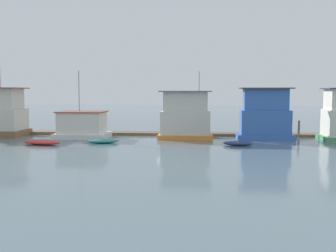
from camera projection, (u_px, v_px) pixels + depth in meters
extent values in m
plane|color=slate|center=(169.00, 138.00, 40.50)|extent=(200.00, 200.00, 0.00)
cube|color=brown|center=(171.00, 134.00, 43.44)|extent=(51.00, 2.15, 0.30)
cube|color=brown|center=(0.00, 133.00, 42.62)|extent=(5.87, 4.09, 0.69)
cylinder|color=#B2B2B7|center=(0.00, 74.00, 41.99)|extent=(0.12, 0.12, 3.02)
cube|color=white|center=(83.00, 135.00, 40.81)|extent=(5.53, 4.19, 0.52)
cube|color=silver|center=(82.00, 123.00, 40.68)|extent=(4.66, 3.32, 2.25)
cube|color=brown|center=(82.00, 112.00, 40.57)|extent=(4.96, 3.62, 0.12)
cylinder|color=#B2B2B7|center=(79.00, 91.00, 40.40)|extent=(0.12, 0.12, 4.37)
cube|color=orange|center=(186.00, 136.00, 40.14)|extent=(5.76, 3.27, 0.47)
cube|color=beige|center=(186.00, 123.00, 40.01)|extent=(5.22, 2.73, 2.44)
cube|color=beige|center=(186.00, 102.00, 39.80)|extent=(4.63, 2.14, 2.07)
cube|color=slate|center=(186.00, 91.00, 39.70)|extent=(5.52, 3.03, 0.12)
cylinder|color=#B2B2B7|center=(199.00, 81.00, 39.48)|extent=(0.12, 0.12, 2.04)
cube|color=#3866B7|center=(265.00, 137.00, 39.64)|extent=(5.80, 3.30, 0.53)
cube|color=#3866B7|center=(265.00, 122.00, 39.51)|extent=(5.09, 2.58, 2.53)
cube|color=#3866B7|center=(265.00, 100.00, 39.29)|extent=(4.53, 2.02, 2.25)
cube|color=#38383D|center=(266.00, 88.00, 39.18)|extent=(5.39, 2.88, 0.12)
ellipsoid|color=red|center=(42.00, 142.00, 35.48)|extent=(4.18, 2.33, 0.48)
cube|color=#997F60|center=(42.00, 140.00, 35.46)|extent=(0.43, 1.25, 0.08)
ellipsoid|color=teal|center=(103.00, 141.00, 36.48)|extent=(3.27, 1.92, 0.46)
cube|color=#997F60|center=(103.00, 139.00, 36.46)|extent=(0.40, 1.07, 0.08)
ellipsoid|color=navy|center=(238.00, 143.00, 34.74)|extent=(2.82, 1.43, 0.43)
cube|color=#997F60|center=(238.00, 142.00, 34.73)|extent=(0.28, 0.93, 0.08)
cylinder|color=brown|center=(299.00, 129.00, 40.79)|extent=(0.25, 0.25, 1.88)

